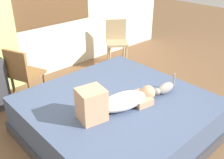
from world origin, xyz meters
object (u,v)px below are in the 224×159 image
object	(u,v)px
person_lying	(115,101)
cat	(164,88)
chair_spare	(117,39)
chair_by_desk	(23,73)
bed	(117,118)

from	to	relation	value
person_lying	cat	bearing A→B (deg)	-11.13
person_lying	chair_spare	distance (m)	2.33
cat	chair_spare	xyz separation A→B (m)	(0.94, 1.81, -0.05)
chair_by_desk	bed	bearing A→B (deg)	-70.57
cat	bed	bearing A→B (deg)	151.88
chair_by_desk	chair_spare	distance (m)	1.94
cat	chair_by_desk	world-z (taller)	chair_by_desk
person_lying	cat	world-z (taller)	person_lying
cat	chair_by_desk	xyz separation A→B (m)	(-1.00, 1.65, -0.05)
chair_spare	chair_by_desk	bearing A→B (deg)	-175.19
bed	cat	distance (m)	0.66
cat	chair_spare	world-z (taller)	chair_spare
bed	person_lying	size ratio (longest dim) A/B	2.09
bed	person_lying	distance (m)	0.42
person_lying	chair_by_desk	xyz separation A→B (m)	(-0.32, 1.52, -0.10)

